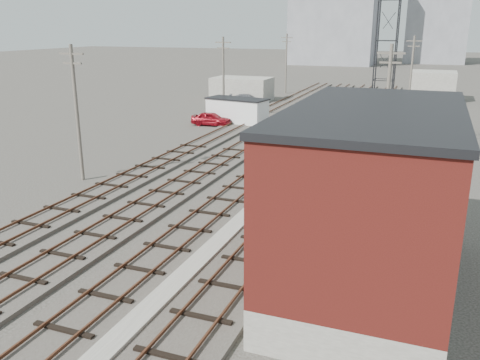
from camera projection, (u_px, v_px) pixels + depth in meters
The scene contains 23 objects.
ground at pixel (356, 107), 66.24m from camera, with size 320.00×320.00×0.00m, color #282621.
track_right at pixel (349, 139), 46.59m from camera, with size 3.20×90.00×0.39m.
track_mid_right at pixel (307, 136), 47.96m from camera, with size 3.20×90.00×0.39m.
track_mid_left at pixel (266, 133), 49.33m from camera, with size 3.20×90.00×0.39m.
track_left at pixel (228, 130), 50.69m from camera, with size 3.20×90.00×0.39m.
platform_curb at pixel (225, 238), 24.93m from camera, with size 0.90×28.00×0.26m, color gray.
brick_building at pixel (370, 200), 19.73m from camera, with size 6.54×12.20×7.22m.
lattice_tower at pixel (385, 60), 39.84m from camera, with size 1.60×1.60×15.00m.
utility_pole_left_a at pixel (77, 110), 33.38m from camera, with size 1.80×0.24×9.00m.
utility_pole_left_b at pixel (223, 76), 55.71m from camera, with size 1.80×0.24×9.00m.
utility_pole_left_c at pixel (286, 62), 78.05m from camera, with size 1.80×0.24×9.00m.
utility_pole_right_a at pixel (387, 108), 34.03m from camera, with size 1.80×0.24×9.00m.
utility_pole_right_b at pixel (411, 72), 60.83m from camera, with size 1.80×0.24×9.00m.
apartment_left at pixel (335, 7), 135.04m from camera, with size 22.00×14.00×30.00m, color gray.
apartment_right at pixel (438, 15), 140.14m from camera, with size 16.00×12.00×26.00m, color gray.
shed_left at pixel (242, 89), 71.24m from camera, with size 8.00×5.00×3.20m, color gray.
shed_right at pixel (433, 86), 71.52m from camera, with size 6.00×6.00×4.00m, color gray.
signal_mast at pixel (252, 246), 18.69m from camera, with size 0.40×0.41×3.99m.
switch_stand at pixel (309, 130), 48.06m from camera, with size 0.35×0.35×1.40m.
site_trailer at pixel (237, 111), 54.26m from camera, with size 6.94×3.93×2.76m.
car_red at pixel (211, 119), 53.44m from camera, with size 1.70×4.23×1.44m, color maroon.
car_silver at pixel (248, 105), 63.20m from camera, with size 1.29×3.69×1.21m, color #ADAEB5.
car_grey at pixel (248, 99), 67.55m from camera, with size 1.99×4.90×1.42m, color slate.
Camera 1 is at (9.44, -7.23, 10.10)m, focal length 38.00 mm.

